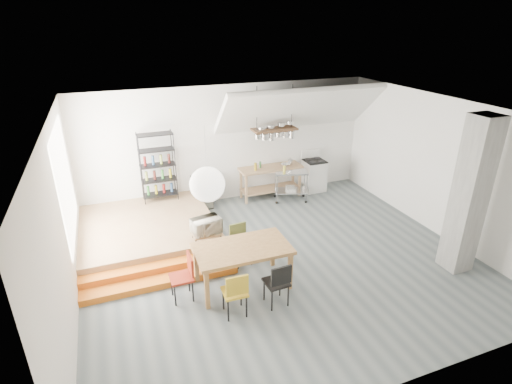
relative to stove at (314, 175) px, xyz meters
name	(u,v)px	position (x,y,z in m)	size (l,w,h in m)	color
floor	(280,260)	(-2.50, -3.16, -0.48)	(8.00, 8.00, 0.00)	#525C5F
wall_back	(229,144)	(-2.50, 0.34, 1.12)	(8.00, 0.04, 3.20)	silver
wall_left	(62,226)	(-6.50, -3.16, 1.12)	(0.04, 7.00, 3.20)	silver
wall_right	(439,167)	(1.50, -3.16, 1.12)	(0.04, 7.00, 3.20)	silver
ceiling	(284,111)	(-2.50, -3.16, 2.72)	(8.00, 7.00, 0.02)	white
slope_ceiling	(300,109)	(-0.70, -0.26, 2.07)	(4.40, 1.80, 0.15)	white
window_pane	(66,183)	(-6.48, -1.66, 1.32)	(0.02, 2.50, 2.20)	white
platform	(148,230)	(-5.00, -1.16, -0.28)	(3.00, 3.00, 0.40)	#976D4B
step_lower	(162,281)	(-5.00, -3.11, -0.41)	(3.00, 0.35, 0.13)	#D06618
step_upper	(159,269)	(-5.00, -2.76, -0.35)	(3.00, 0.35, 0.27)	#D06618
concrete_column	(469,196)	(0.80, -4.66, 1.12)	(0.50, 0.50, 3.20)	slate
kitchen_counter	(271,176)	(-1.40, -0.01, 0.15)	(1.80, 0.60, 0.91)	#976D4B
stove	(314,175)	(0.00, 0.00, 0.00)	(0.60, 0.60, 1.18)	white
pot_rack	(276,132)	(-1.37, -0.23, 1.50)	(1.20, 0.50, 1.43)	#432B1A
wire_shelving	(158,166)	(-4.50, 0.04, 0.85)	(0.88, 0.38, 1.80)	black
microwave_shelf	(207,233)	(-3.90, -2.41, 0.07)	(0.60, 0.40, 0.16)	#976D4B
paper_lantern	(207,184)	(-4.13, -3.68, 1.72)	(0.60, 0.60, 0.60)	white
dining_table	(242,251)	(-3.53, -3.68, 0.27)	(1.79, 1.02, 0.85)	brown
chair_mustard	(236,291)	(-3.93, -4.48, 0.05)	(0.42, 0.42, 0.89)	gold
chair_black	(278,281)	(-3.14, -4.48, 0.05)	(0.42, 0.42, 0.88)	black
chair_olive	(240,240)	(-3.31, -2.89, 0.03)	(0.43, 0.43, 0.86)	#606831
chair_red	(185,273)	(-4.63, -3.67, 0.05)	(0.41, 0.41, 0.88)	#9D2916
rolling_cart	(291,182)	(-0.97, -0.46, 0.09)	(1.00, 0.75, 0.88)	silver
mini_fridge	(202,192)	(-3.40, 0.04, -0.06)	(0.50, 0.50, 0.85)	black
microwave	(206,226)	(-3.90, -2.41, 0.25)	(0.59, 0.40, 0.33)	beige
bowl	(285,165)	(-0.97, -0.06, 0.46)	(0.24, 0.24, 0.06)	silver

